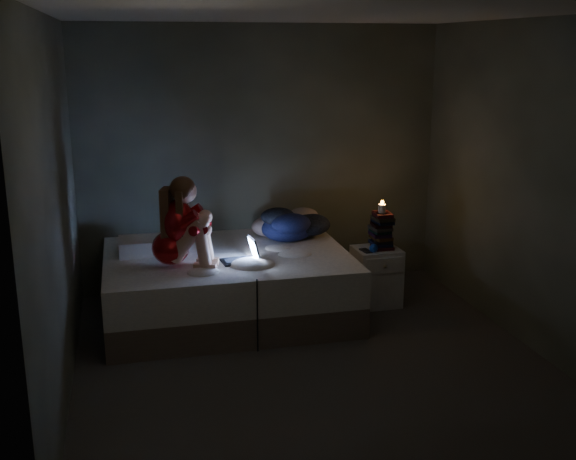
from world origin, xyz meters
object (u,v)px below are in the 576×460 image
object	(u,v)px
woman	(170,222)
candle	(382,208)
laptop	(239,250)
nightstand	(376,276)
bed	(227,285)
phone	(366,251)

from	to	relation	value
woman	candle	world-z (taller)	woman
candle	laptop	bearing A→B (deg)	-170.02
woman	nightstand	xyz separation A→B (m)	(1.92, 0.22, -0.70)
bed	candle	bearing A→B (deg)	-1.31
woman	candle	xyz separation A→B (m)	(1.96, 0.23, -0.05)
woman	candle	bearing A→B (deg)	23.09
candle	phone	xyz separation A→B (m)	(-0.17, -0.07, -0.38)
bed	phone	world-z (taller)	bed
woman	laptop	size ratio (longest dim) A/B	2.49
laptop	phone	xyz separation A→B (m)	(1.21, 0.17, -0.14)
bed	woman	bearing A→B (deg)	-152.33
laptop	candle	bearing A→B (deg)	3.72
laptop	nightstand	world-z (taller)	laptop
nightstand	phone	size ratio (longest dim) A/B	3.94
woman	phone	bearing A→B (deg)	21.49
phone	nightstand	bearing A→B (deg)	16.15
woman	nightstand	size ratio (longest dim) A/B	1.41
bed	laptop	distance (m)	0.50
candle	phone	world-z (taller)	candle
laptop	phone	size ratio (longest dim) A/B	2.23
bed	phone	xyz separation A→B (m)	(1.28, -0.10, 0.26)
bed	woman	world-z (taller)	woman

